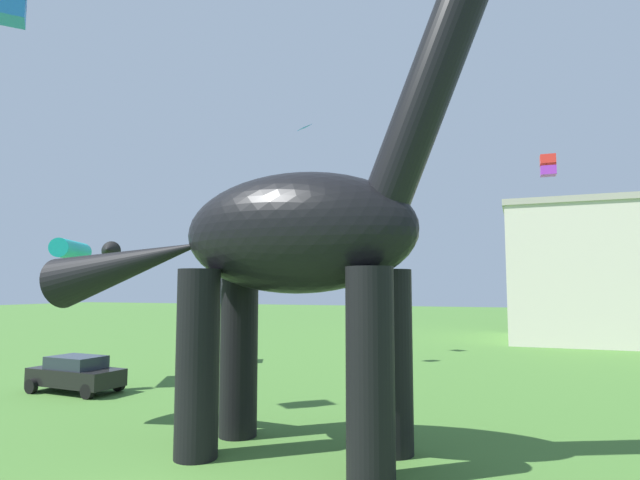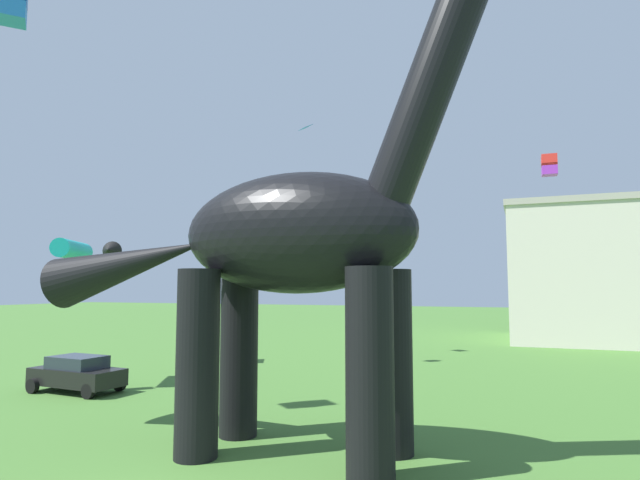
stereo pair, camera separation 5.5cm
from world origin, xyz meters
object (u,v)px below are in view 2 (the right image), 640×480
(person_far_spectator, at_px, (228,363))
(kite_mid_right, at_px, (202,289))
(kite_apex, at_px, (316,194))
(kite_mid_center, at_px, (306,127))
(kite_trailing, at_px, (11,2))
(parked_sedan_left, at_px, (77,373))
(kite_far_left, at_px, (81,250))
(kite_high_left, at_px, (549,165))
(dinosaur_sculpture, at_px, (294,233))

(person_far_spectator, bearing_deg, kite_mid_right, 60.57)
(kite_mid_right, bearing_deg, kite_apex, 11.71)
(person_far_spectator, xyz_separation_m, kite_apex, (1.66, 6.95, 9.06))
(kite_mid_center, bearing_deg, kite_trailing, -98.93)
(parked_sedan_left, height_order, kite_apex, kite_apex)
(person_far_spectator, xyz_separation_m, kite_far_left, (-6.42, -2.75, 5.26))
(kite_apex, relative_size, kite_trailing, 0.54)
(kite_mid_right, bearing_deg, kite_high_left, 15.39)
(dinosaur_sculpture, relative_size, person_far_spectator, 9.82)
(kite_mid_center, relative_size, kite_apex, 1.55)
(person_far_spectator, relative_size, kite_trailing, 1.19)
(dinosaur_sculpture, bearing_deg, kite_high_left, 54.63)
(kite_mid_center, distance_m, kite_trailing, 19.85)
(kite_mid_center, relative_size, kite_mid_right, 0.68)
(dinosaur_sculpture, relative_size, kite_mid_center, 14.01)
(dinosaur_sculpture, bearing_deg, person_far_spectator, 116.83)
(person_far_spectator, relative_size, kite_apex, 2.22)
(kite_mid_center, distance_m, kite_apex, 6.77)
(dinosaur_sculpture, relative_size, kite_far_left, 5.27)
(parked_sedan_left, height_order, kite_trailing, kite_trailing)
(dinosaur_sculpture, relative_size, kite_mid_right, 9.49)
(kite_mid_center, bearing_deg, kite_apex, -58.66)
(kite_mid_center, distance_m, kite_high_left, 15.61)
(parked_sedan_left, xyz_separation_m, kite_mid_center, (4.81, 14.24, 14.62))
(kite_mid_center, bearing_deg, kite_mid_right, -133.25)
(parked_sedan_left, distance_m, kite_trailing, 14.87)
(person_far_spectator, distance_m, kite_trailing, 16.69)
(dinosaur_sculpture, relative_size, kite_high_left, 14.04)
(kite_mid_center, relative_size, kite_high_left, 1.00)
(kite_trailing, bearing_deg, dinosaur_sculpture, 4.92)
(parked_sedan_left, bearing_deg, person_far_spectator, 38.94)
(kite_high_left, bearing_deg, kite_apex, -162.72)
(parked_sedan_left, distance_m, kite_far_left, 5.68)
(dinosaur_sculpture, bearing_deg, kite_trailing, 171.33)
(kite_apex, height_order, kite_far_left, kite_apex)
(kite_trailing, distance_m, kite_high_left, 27.26)
(kite_apex, relative_size, kite_mid_right, 0.44)
(kite_apex, xyz_separation_m, kite_high_left, (12.96, 4.03, 1.51))
(parked_sedan_left, distance_m, kite_mid_right, 9.94)
(person_far_spectator, bearing_deg, kite_trailing, 175.81)
(kite_far_left, bearing_deg, kite_apex, 50.25)
(dinosaur_sculpture, height_order, kite_mid_right, dinosaur_sculpture)
(kite_mid_right, relative_size, kite_high_left, 1.48)
(kite_mid_right, bearing_deg, person_far_spectator, -46.81)
(parked_sedan_left, bearing_deg, kite_mid_right, 93.17)
(kite_apex, relative_size, kite_far_left, 0.24)
(person_far_spectator, bearing_deg, dinosaur_sculpture, -122.20)
(kite_high_left, bearing_deg, kite_trailing, -132.22)
(kite_mid_center, height_order, kite_high_left, kite_mid_center)
(kite_trailing, bearing_deg, parked_sedan_left, 107.93)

